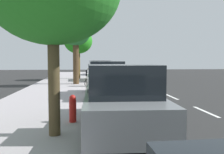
{
  "coord_description": "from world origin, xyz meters",
  "views": [
    {
      "loc": [
        2.01,
        17.48,
        2.08
      ],
      "look_at": [
        0.3,
        0.25,
        0.91
      ],
      "focal_mm": 41.46,
      "sensor_mm": 36.0,
      "label": 1
    }
  ],
  "objects_px": {
    "fire_hydrant": "(73,108)",
    "street_tree_near_cyclist": "(78,41)",
    "street_tree_mid_block": "(76,33)",
    "parked_suv_white_mid": "(105,79)",
    "bicycle_at_curb": "(93,84)",
    "parked_sedan_dark_blue_nearest": "(95,70)",
    "cyclist_with_backpack": "(90,75)",
    "parked_suv_tan_second": "(99,71)",
    "parked_pickup_grey_far": "(121,102)"
  },
  "relations": [
    {
      "from": "fire_hydrant",
      "to": "street_tree_near_cyclist",
      "type": "bearing_deg",
      "value": -88.8
    },
    {
      "from": "parked_suv_white_mid",
      "to": "cyclist_with_backpack",
      "type": "bearing_deg",
      "value": -80.84
    },
    {
      "from": "parked_pickup_grey_far",
      "to": "street_tree_near_cyclist",
      "type": "relative_size",
      "value": 1.06
    },
    {
      "from": "fire_hydrant",
      "to": "parked_suv_tan_second",
      "type": "bearing_deg",
      "value": -95.76
    },
    {
      "from": "cyclist_with_backpack",
      "to": "parked_suv_white_mid",
      "type": "bearing_deg",
      "value": 99.16
    },
    {
      "from": "cyclist_with_backpack",
      "to": "parked_suv_tan_second",
      "type": "bearing_deg",
      "value": -99.9
    },
    {
      "from": "bicycle_at_curb",
      "to": "cyclist_with_backpack",
      "type": "relative_size",
      "value": 0.79
    },
    {
      "from": "fire_hydrant",
      "to": "street_tree_mid_block",
      "type": "bearing_deg",
      "value": -88.24
    },
    {
      "from": "parked_pickup_grey_far",
      "to": "bicycle_at_curb",
      "type": "bearing_deg",
      "value": -87.48
    },
    {
      "from": "parked_suv_tan_second",
      "to": "bicycle_at_curb",
      "type": "xyz_separation_m",
      "value": [
        0.72,
        5.85,
        -0.64
      ]
    },
    {
      "from": "street_tree_mid_block",
      "to": "fire_hydrant",
      "type": "xyz_separation_m",
      "value": [
        -0.39,
        12.57,
        -3.58
      ]
    },
    {
      "from": "parked_sedan_dark_blue_nearest",
      "to": "street_tree_near_cyclist",
      "type": "bearing_deg",
      "value": 74.41
    },
    {
      "from": "parked_suv_white_mid",
      "to": "parked_pickup_grey_far",
      "type": "bearing_deg",
      "value": 89.53
    },
    {
      "from": "parked_sedan_dark_blue_nearest",
      "to": "parked_suv_white_mid",
      "type": "xyz_separation_m",
      "value": [
        0.09,
        19.32,
        0.27
      ]
    },
    {
      "from": "parked_suv_white_mid",
      "to": "bicycle_at_curb",
      "type": "xyz_separation_m",
      "value": [
        0.54,
        -4.22,
        -0.64
      ]
    },
    {
      "from": "bicycle_at_curb",
      "to": "street_tree_near_cyclist",
      "type": "xyz_separation_m",
      "value": [
        1.28,
        -8.27,
        3.52
      ]
    },
    {
      "from": "bicycle_at_curb",
      "to": "street_tree_near_cyclist",
      "type": "relative_size",
      "value": 0.26
    },
    {
      "from": "street_tree_near_cyclist",
      "to": "parked_sedan_dark_blue_nearest",
      "type": "bearing_deg",
      "value": -105.59
    },
    {
      "from": "street_tree_mid_block",
      "to": "parked_suv_tan_second",
      "type": "bearing_deg",
      "value": -120.1
    },
    {
      "from": "parked_sedan_dark_blue_nearest",
      "to": "fire_hydrant",
      "type": "relative_size",
      "value": 5.37
    },
    {
      "from": "street_tree_near_cyclist",
      "to": "fire_hydrant",
      "type": "distance_m",
      "value": 18.74
    },
    {
      "from": "parked_pickup_grey_far",
      "to": "street_tree_near_cyclist",
      "type": "distance_m",
      "value": 19.5
    },
    {
      "from": "parked_pickup_grey_far",
      "to": "cyclist_with_backpack",
      "type": "distance_m",
      "value": 11.4
    },
    {
      "from": "parked_pickup_grey_far",
      "to": "bicycle_at_curb",
      "type": "distance_m",
      "value": 10.94
    },
    {
      "from": "parked_sedan_dark_blue_nearest",
      "to": "cyclist_with_backpack",
      "type": "distance_m",
      "value": 14.66
    },
    {
      "from": "parked_suv_white_mid",
      "to": "cyclist_with_backpack",
      "type": "distance_m",
      "value": 4.75
    },
    {
      "from": "parked_sedan_dark_blue_nearest",
      "to": "street_tree_mid_block",
      "type": "xyz_separation_m",
      "value": [
        1.91,
        12.7,
        3.42
      ]
    },
    {
      "from": "parked_suv_white_mid",
      "to": "street_tree_mid_block",
      "type": "distance_m",
      "value": 7.56
    },
    {
      "from": "parked_suv_white_mid",
      "to": "street_tree_near_cyclist",
      "type": "distance_m",
      "value": 12.95
    },
    {
      "from": "parked_sedan_dark_blue_nearest",
      "to": "parked_pickup_grey_far",
      "type": "xyz_separation_m",
      "value": [
        0.14,
        26.01,
        0.15
      ]
    },
    {
      "from": "street_tree_near_cyclist",
      "to": "fire_hydrant",
      "type": "height_order",
      "value": "street_tree_near_cyclist"
    },
    {
      "from": "bicycle_at_curb",
      "to": "street_tree_mid_block",
      "type": "xyz_separation_m",
      "value": [
        1.28,
        -2.4,
        3.78
      ]
    },
    {
      "from": "parked_suv_tan_second",
      "to": "street_tree_near_cyclist",
      "type": "xyz_separation_m",
      "value": [
        2.0,
        -2.41,
        2.88
      ]
    },
    {
      "from": "street_tree_mid_block",
      "to": "street_tree_near_cyclist",
      "type": "bearing_deg",
      "value": -90.0
    },
    {
      "from": "parked_pickup_grey_far",
      "to": "bicycle_at_curb",
      "type": "height_order",
      "value": "parked_pickup_grey_far"
    },
    {
      "from": "street_tree_near_cyclist",
      "to": "fire_hydrant",
      "type": "xyz_separation_m",
      "value": [
        -0.39,
        18.44,
        -3.31
      ]
    },
    {
      "from": "street_tree_near_cyclist",
      "to": "bicycle_at_curb",
      "type": "bearing_deg",
      "value": 98.81
    },
    {
      "from": "bicycle_at_curb",
      "to": "parked_suv_white_mid",
      "type": "bearing_deg",
      "value": 97.23
    },
    {
      "from": "parked_sedan_dark_blue_nearest",
      "to": "fire_hydrant",
      "type": "height_order",
      "value": "parked_sedan_dark_blue_nearest"
    },
    {
      "from": "parked_suv_tan_second",
      "to": "street_tree_near_cyclist",
      "type": "relative_size",
      "value": 0.95
    },
    {
      "from": "street_tree_near_cyclist",
      "to": "parked_suv_white_mid",
      "type": "bearing_deg",
      "value": 98.28
    },
    {
      "from": "parked_sedan_dark_blue_nearest",
      "to": "cyclist_with_backpack",
      "type": "height_order",
      "value": "cyclist_with_backpack"
    },
    {
      "from": "fire_hydrant",
      "to": "parked_pickup_grey_far",
      "type": "bearing_deg",
      "value": 151.57
    },
    {
      "from": "parked_pickup_grey_far",
      "to": "street_tree_near_cyclist",
      "type": "height_order",
      "value": "street_tree_near_cyclist"
    },
    {
      "from": "street_tree_mid_block",
      "to": "parked_pickup_grey_far",
      "type": "bearing_deg",
      "value": 97.54
    },
    {
      "from": "parked_suv_tan_second",
      "to": "parked_suv_white_mid",
      "type": "bearing_deg",
      "value": 88.96
    },
    {
      "from": "parked_suv_tan_second",
      "to": "parked_suv_white_mid",
      "type": "height_order",
      "value": "same"
    },
    {
      "from": "bicycle_at_curb",
      "to": "street_tree_near_cyclist",
      "type": "distance_m",
      "value": 9.07
    },
    {
      "from": "parked_pickup_grey_far",
      "to": "cyclist_with_backpack",
      "type": "xyz_separation_m",
      "value": [
        0.7,
        -11.38,
        0.1
      ]
    },
    {
      "from": "bicycle_at_curb",
      "to": "fire_hydrant",
      "type": "distance_m",
      "value": 10.21
    }
  ]
}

